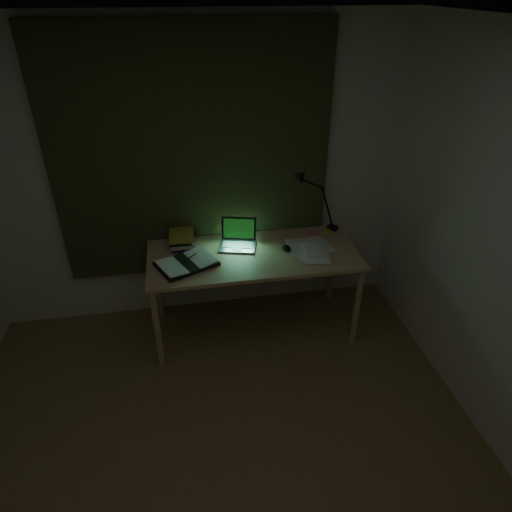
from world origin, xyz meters
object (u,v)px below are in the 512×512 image
Objects in this scene: open_textbook at (186,263)px; desk at (254,292)px; desk_lamp at (335,199)px; book_stack at (181,240)px; loose_papers at (307,249)px; laptop at (237,236)px.

desk is at bearing -16.79° from open_textbook.
desk_lamp is (0.76, 0.30, 0.67)m from desk.
loose_papers is (1.00, -0.24, -0.05)m from book_stack.
book_stack is (-0.56, 0.22, 0.45)m from desk.
loose_papers is at bearing -123.03° from desk_lamp.
desk is 1.06m from desk_lamp.
open_textbook is (-0.54, -0.08, 0.40)m from desk.
laptop reaches higher than desk.
desk is 4.86× the size of loose_papers.
open_textbook reaches higher than loose_papers.
open_textbook is (-0.43, -0.20, -0.09)m from laptop.
book_stack is 1.03m from loose_papers.
laptop is 1.42× the size of book_stack.
desk_lamp reaches higher than loose_papers.
book_stack reaches higher than loose_papers.
open_textbook is at bearing -140.19° from laptop.
desk_lamp is at bearing 44.43° from loose_papers.
open_textbook reaches higher than desk.
desk_lamp is (1.32, 0.07, 0.22)m from book_stack.
loose_papers is at bearing -13.45° from book_stack.
desk is 0.75m from book_stack.
desk is 3.92× the size of open_textbook.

